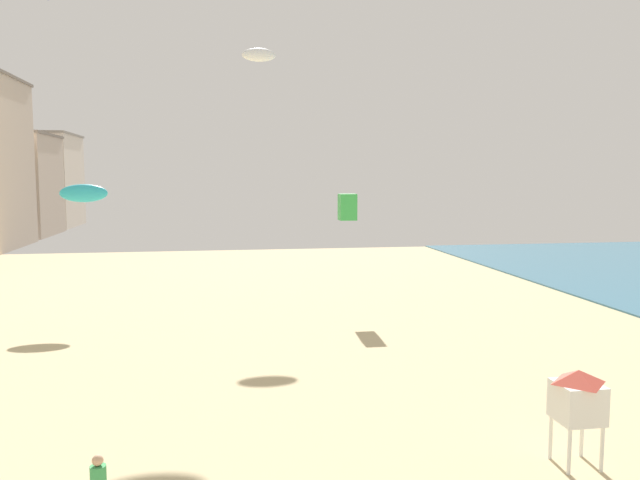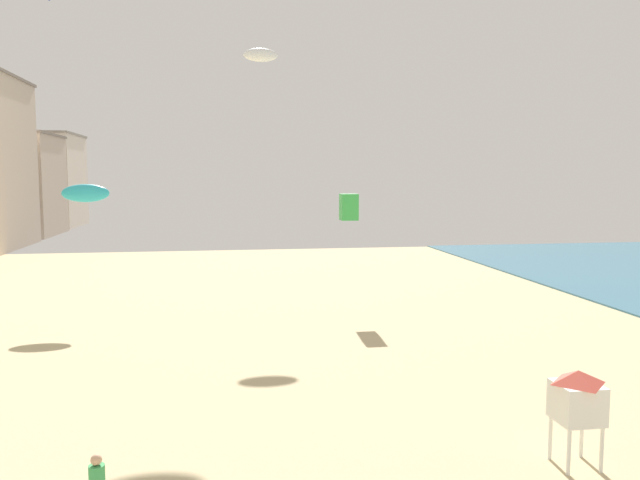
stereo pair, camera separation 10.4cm
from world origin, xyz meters
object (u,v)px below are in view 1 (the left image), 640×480
(kite_cyan_parafoil_2, at_px, (84,193))
(kite_white_parafoil, at_px, (259,55))
(kite_green_box, at_px, (347,207))
(lifeguard_stand, at_px, (578,397))

(kite_cyan_parafoil_2, bearing_deg, kite_white_parafoil, 25.93)
(kite_white_parafoil, bearing_deg, kite_green_box, -56.58)
(lifeguard_stand, bearing_deg, kite_green_box, 111.38)
(kite_cyan_parafoil_2, xyz_separation_m, kite_green_box, (14.69, -1.85, -0.80))
(kite_white_parafoil, bearing_deg, kite_cyan_parafoil_2, -154.07)
(lifeguard_stand, xyz_separation_m, kite_white_parafoil, (-6.26, 27.43, 13.53))
(kite_cyan_parafoil_2, relative_size, kite_white_parafoil, 1.17)
(kite_cyan_parafoil_2, bearing_deg, kite_green_box, -7.19)
(kite_cyan_parafoil_2, bearing_deg, lifeguard_stand, -53.78)
(lifeguard_stand, relative_size, kite_green_box, 1.70)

